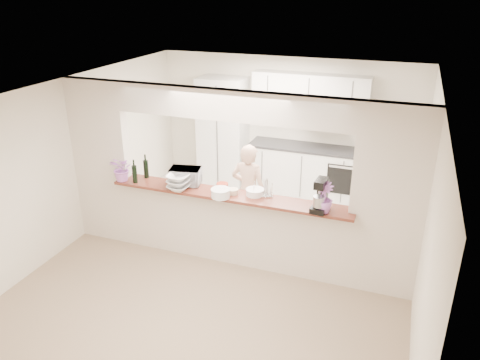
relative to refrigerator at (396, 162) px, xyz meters
The scene contains 19 objects.
floor 3.46m from the refrigerator, 127.72° to the right, with size 6.00×6.00×0.00m, color gray.
tile_overlay 2.48m from the refrigerator, 151.78° to the right, with size 5.00×2.90×0.01m, color beige.
partition 3.41m from the refrigerator, 127.72° to the right, with size 5.00×0.15×2.50m.
bar_counter 3.37m from the refrigerator, 127.68° to the right, with size 3.40×0.38×1.09m.
kitchen_cabinets 2.24m from the refrigerator, behind, with size 3.15×0.62×2.25m.
refrigerator is the anchor object (origin of this frame).
flower_left 4.62m from the refrigerator, 142.51° to the right, with size 0.33×0.29×0.37m, color #ED7DE3.
wine_bottle_a 4.46m from the refrigerator, 140.94° to the right, with size 0.07×0.07×0.35m.
wine_bottle_b 4.28m from the refrigerator, 142.77° to the right, with size 0.07×0.07×0.36m.
toaster_oven 3.80m from the refrigerator, 136.61° to the right, with size 0.43×0.29×0.24m, color #B8B8BD.
serving_bowls 3.95m from the refrigerator, 134.28° to the right, with size 0.30×0.30×0.22m, color white.
plate_stack_a 3.55m from the refrigerator, 126.67° to the right, with size 0.26×0.26×0.12m.
plate_stack_b 3.14m from the refrigerator, 123.06° to the right, with size 0.25×0.25×0.09m.
red_bowl 3.39m from the refrigerator, 130.56° to the right, with size 0.17×0.17×0.08m, color maroon.
tan_bowl 3.36m from the refrigerator, 126.73° to the right, with size 0.15×0.15×0.07m, color #CEB291.
utensil_caddy 3.07m from the refrigerator, 121.61° to the right, with size 0.29×0.22×0.24m.
stand_mixer 2.91m from the refrigerator, 106.11° to the right, with size 0.21×0.31×0.43m.
flower_right 2.93m from the refrigerator, 105.00° to the right, with size 0.22×0.22×0.39m, color #D673D4.
person 2.77m from the refrigerator, 138.13° to the right, with size 0.55×0.36×1.52m, color #D1A388.
Camera 1 is at (2.12, -5.41, 3.73)m, focal length 35.00 mm.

